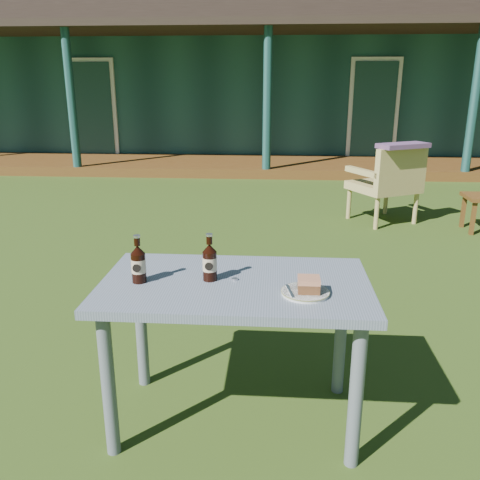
# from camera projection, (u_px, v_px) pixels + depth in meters

# --- Properties ---
(ground) EXTENTS (80.00, 80.00, 0.00)m
(ground) POSITION_uv_depth(u_px,v_px,m) (252.00, 290.00, 4.00)
(ground) COLOR #334916
(pavilion) EXTENTS (15.80, 8.30, 3.45)m
(pavilion) POSITION_uv_depth(u_px,v_px,m) (271.00, 79.00, 12.45)
(pavilion) COLOR #19413D
(pavilion) RESTS_ON ground
(cafe_table) EXTENTS (1.20, 0.70, 0.72)m
(cafe_table) POSITION_uv_depth(u_px,v_px,m) (235.00, 302.00, 2.29)
(cafe_table) COLOR slate
(cafe_table) RESTS_ON ground
(plate) EXTENTS (0.20, 0.20, 0.01)m
(plate) POSITION_uv_depth(u_px,v_px,m) (305.00, 292.00, 2.13)
(plate) COLOR silver
(plate) RESTS_ON cafe_table
(cake_slice) EXTENTS (0.09, 0.09, 0.06)m
(cake_slice) POSITION_uv_depth(u_px,v_px,m) (309.00, 284.00, 2.11)
(cake_slice) COLOR #52301A
(cake_slice) RESTS_ON plate
(fork) EXTENTS (0.04, 0.14, 0.00)m
(fork) POSITION_uv_depth(u_px,v_px,m) (290.00, 291.00, 2.12)
(fork) COLOR silver
(fork) RESTS_ON plate
(cola_bottle_near) EXTENTS (0.06, 0.07, 0.22)m
(cola_bottle_near) POSITION_uv_depth(u_px,v_px,m) (210.00, 262.00, 2.25)
(cola_bottle_near) COLOR black
(cola_bottle_near) RESTS_ON cafe_table
(cola_bottle_far) EXTENTS (0.06, 0.07, 0.22)m
(cola_bottle_far) POSITION_uv_depth(u_px,v_px,m) (138.00, 264.00, 2.23)
(cola_bottle_far) COLOR black
(cola_bottle_far) RESTS_ON cafe_table
(bottle_cap) EXTENTS (0.03, 0.03, 0.01)m
(bottle_cap) POSITION_uv_depth(u_px,v_px,m) (235.00, 279.00, 2.28)
(bottle_cap) COLOR silver
(bottle_cap) RESTS_ON cafe_table
(armchair_left) EXTENTS (0.87, 0.85, 0.88)m
(armchair_left) POSITION_uv_depth(u_px,v_px,m) (389.00, 180.00, 5.74)
(armchair_left) COLOR tan
(armchair_left) RESTS_ON ground
(floral_throw) EXTENTS (0.62, 0.48, 0.05)m
(floral_throw) POSITION_uv_depth(u_px,v_px,m) (403.00, 146.00, 5.46)
(floral_throw) COLOR #5E3D63
(floral_throw) RESTS_ON armchair_left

